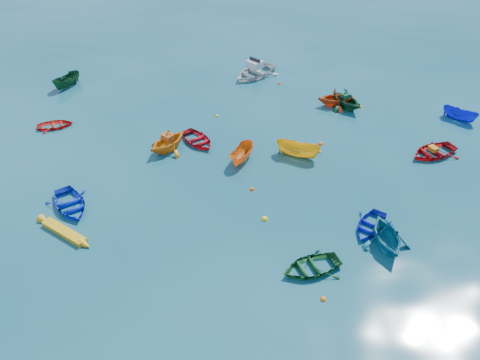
{
  "coord_description": "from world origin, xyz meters",
  "views": [
    {
      "loc": [
        0.05,
        -17.74,
        17.67
      ],
      "look_at": [
        0.0,
        5.0,
        0.4
      ],
      "focal_mm": 35.0,
      "sensor_mm": 36.0,
      "label": 1
    }
  ],
  "objects_px": {
    "dinghy_blue_se": "(370,228)",
    "motorboat_white": "(255,76)",
    "dinghy_blue_sw": "(71,207)",
    "kayak_yellow": "(65,234)"
  },
  "relations": [
    {
      "from": "dinghy_blue_sw",
      "to": "motorboat_white",
      "type": "relative_size",
      "value": 0.75
    },
    {
      "from": "dinghy_blue_se",
      "to": "motorboat_white",
      "type": "height_order",
      "value": "motorboat_white"
    },
    {
      "from": "dinghy_blue_sw",
      "to": "dinghy_blue_se",
      "type": "relative_size",
      "value": 1.2
    },
    {
      "from": "dinghy_blue_sw",
      "to": "motorboat_white",
      "type": "height_order",
      "value": "motorboat_white"
    },
    {
      "from": "motorboat_white",
      "to": "kayak_yellow",
      "type": "bearing_deg",
      "value": -74.12
    },
    {
      "from": "dinghy_blue_sw",
      "to": "dinghy_blue_se",
      "type": "distance_m",
      "value": 17.06
    },
    {
      "from": "kayak_yellow",
      "to": "motorboat_white",
      "type": "xyz_separation_m",
      "value": [
        10.77,
        20.18,
        0.0
      ]
    },
    {
      "from": "dinghy_blue_se",
      "to": "motorboat_white",
      "type": "relative_size",
      "value": 0.63
    },
    {
      "from": "kayak_yellow",
      "to": "dinghy_blue_sw",
      "type": "bearing_deg",
      "value": 41.75
    },
    {
      "from": "dinghy_blue_sw",
      "to": "kayak_yellow",
      "type": "distance_m",
      "value": 2.23
    }
  ]
}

